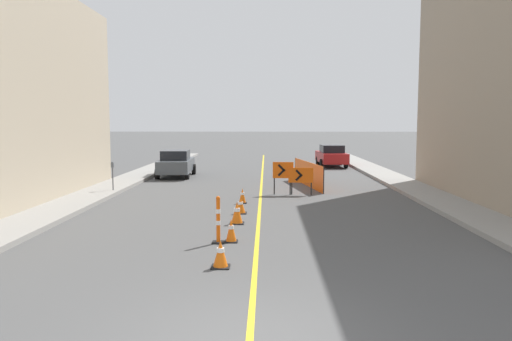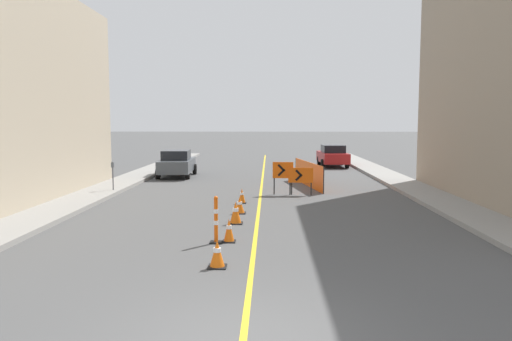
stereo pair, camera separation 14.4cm
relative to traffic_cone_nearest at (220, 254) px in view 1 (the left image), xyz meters
The scene contains 15 objects.
lane_stripe 16.82m from the traffic_cone_nearest, 87.33° to the left, with size 0.12×41.32×0.01m.
sidewalk_left 18.03m from the traffic_cone_nearest, 111.32° to the left, with size 1.88×41.32×0.17m.
sidewalk_right 18.66m from the traffic_cone_nearest, 64.18° to the left, with size 1.88×41.32×0.17m.
traffic_cone_nearest is the anchor object (origin of this frame).
traffic_cone_second 2.40m from the traffic_cone_nearest, 88.23° to the left, with size 0.36×0.36×0.65m.
traffic_cone_third 4.85m from the traffic_cone_nearest, 88.94° to the left, with size 0.46×0.46×0.72m.
traffic_cone_fourth 6.65m from the traffic_cone_nearest, 89.02° to the left, with size 0.44×0.44×0.59m.
traffic_cone_fifth 8.88m from the traffic_cone_nearest, 89.52° to the left, with size 0.35×0.35×0.61m.
delineator_post_front 2.30m from the traffic_cone_nearest, 96.70° to the left, with size 0.34×0.34×1.29m.
arrow_barricade_primary 11.49m from the traffic_cone_nearest, 81.00° to the left, with size 0.93×0.13×1.47m.
arrow_barricade_secondary 11.52m from the traffic_cone_nearest, 77.03° to the left, with size 1.11×0.11×1.23m.
safety_mesh_fence 14.65m from the traffic_cone_nearest, 77.52° to the left, with size 1.01×5.66×1.24m.
parked_car_curb_near 18.97m from the traffic_cone_nearest, 103.22° to the left, with size 2.01×4.38×1.59m.
parked_car_curb_mid 26.00m from the traffic_cone_nearest, 77.12° to the left, with size 1.96×4.37×1.59m.
parking_meter_near_curb 12.91m from the traffic_cone_nearest, 117.58° to the left, with size 0.12×0.11×1.31m.
Camera 1 is at (0.25, -7.15, 3.31)m, focal length 35.00 mm.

